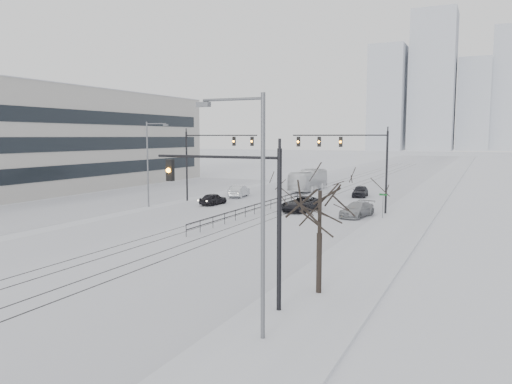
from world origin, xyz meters
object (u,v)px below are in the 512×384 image
object	(u,v)px
sedan_sb_inner	(213,199)
sedan_nb_right	(357,210)
sedan_sb_outer	(239,191)
sedan_nb_front	(301,204)
bare_tree	(320,202)
box_truck	(308,180)
traffic_mast_near	(244,205)
sedan_nb_far	(360,191)

from	to	relation	value
sedan_sb_inner	sedan_nb_right	bearing A→B (deg)	177.76
sedan_sb_outer	sedan_nb_front	bearing A→B (deg)	135.61
bare_tree	sedan_nb_front	distance (m)	27.06
sedan_nb_right	box_truck	xyz separation A→B (m)	(-11.51, 19.60, 0.75)
traffic_mast_near	bare_tree	world-z (taller)	traffic_mast_near
sedan_nb_front	sedan_nb_far	xyz separation A→B (m)	(2.63, 14.34, -0.04)
traffic_mast_near	sedan_sb_outer	distance (m)	40.36
traffic_mast_near	sedan_nb_front	size ratio (longest dim) A/B	1.30
sedan_sb_inner	sedan_nb_right	distance (m)	16.38
sedan_sb_outer	box_truck	size ratio (longest dim) A/B	0.43
box_truck	bare_tree	bearing A→B (deg)	108.72
sedan_nb_right	box_truck	size ratio (longest dim) A/B	0.46
sedan_sb_inner	box_truck	bearing A→B (deg)	-101.69
sedan_sb_inner	sedan_nb_front	size ratio (longest dim) A/B	0.71
bare_tree	sedan_nb_front	bearing A→B (deg)	111.63
sedan_nb_right	sedan_nb_far	world-z (taller)	sedan_nb_far
sedan_sb_outer	sedan_sb_inner	bearing A→B (deg)	85.94
traffic_mast_near	sedan_nb_front	world-z (taller)	traffic_mast_near
sedan_sb_inner	sedan_nb_front	distance (m)	10.31
sedan_sb_outer	sedan_nb_far	size ratio (longest dim) A/B	1.08
sedan_sb_outer	box_truck	world-z (taller)	box_truck
traffic_mast_near	sedan_sb_outer	size ratio (longest dim) A/B	1.57
sedan_nb_front	sedan_nb_far	distance (m)	14.58
traffic_mast_near	sedan_nb_front	bearing A→B (deg)	104.98
sedan_nb_right	sedan_nb_far	size ratio (longest dim) A/B	1.16
sedan_sb_outer	sedan_nb_right	distance (m)	19.20
sedan_nb_right	sedan_nb_far	bearing A→B (deg)	112.88
sedan_nb_front	traffic_mast_near	bearing A→B (deg)	-69.67
traffic_mast_near	sedan_sb_inner	bearing A→B (deg)	122.21
traffic_mast_near	sedan_nb_far	distance (m)	42.71
sedan_sb_inner	sedan_nb_front	world-z (taller)	sedan_nb_front
traffic_mast_near	sedan_sb_outer	bearing A→B (deg)	117.26
sedan_sb_inner	sedan_sb_outer	bearing A→B (deg)	-82.02
traffic_mast_near	sedan_nb_far	size ratio (longest dim) A/B	1.70
sedan_nb_front	sedan_nb_right	size ratio (longest dim) A/B	1.12
sedan_nb_right	box_truck	distance (m)	22.74
box_truck	sedan_sb_inner	bearing A→B (deg)	74.27
bare_tree	sedan_nb_far	distance (m)	40.10
sedan_nb_far	sedan_sb_outer	bearing A→B (deg)	-159.64
sedan_sb_outer	traffic_mast_near	bearing A→B (deg)	108.40
sedan_sb_inner	sedan_sb_outer	size ratio (longest dim) A/B	0.86
bare_tree	sedan_sb_inner	distance (m)	32.52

